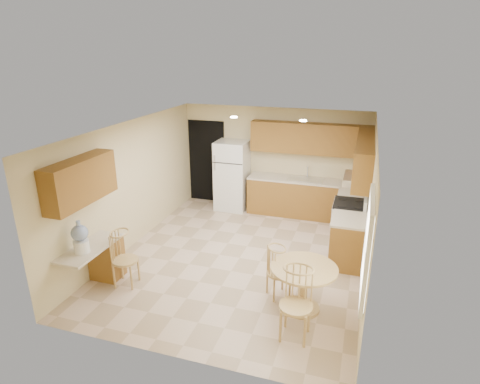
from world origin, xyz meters
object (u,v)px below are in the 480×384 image
(chair_table_a, at_px, (278,269))
(water_crock, at_px, (80,238))
(stove, at_px, (349,224))
(chair_table_b, at_px, (295,302))
(dining_table, at_px, (303,282))
(refrigerator, at_px, (232,175))
(chair_desk, at_px, (121,256))

(chair_table_a, height_order, water_crock, water_crock)
(stove, height_order, chair_table_b, stove)
(water_crock, bearing_deg, chair_table_b, -1.81)
(dining_table, height_order, water_crock, water_crock)
(refrigerator, height_order, water_crock, refrigerator)
(dining_table, height_order, chair_desk, chair_desk)
(refrigerator, distance_m, stove, 3.15)
(chair_table_a, height_order, chair_table_b, chair_table_b)
(chair_table_a, distance_m, water_crock, 3.12)
(water_crock, bearing_deg, dining_table, 10.70)
(chair_table_b, distance_m, chair_desk, 2.99)
(chair_table_b, bearing_deg, chair_desk, -7.73)
(dining_table, bearing_deg, chair_desk, -174.48)
(stove, bearing_deg, dining_table, -102.24)
(water_crock, bearing_deg, stove, 37.97)
(refrigerator, relative_size, chair_table_a, 1.95)
(refrigerator, relative_size, water_crock, 3.18)
(refrigerator, height_order, chair_table_a, refrigerator)
(stove, relative_size, dining_table, 1.09)
(refrigerator, xyz_separation_m, dining_table, (2.35, -3.64, -0.37))
(dining_table, bearing_deg, stove, 77.76)
(refrigerator, bearing_deg, water_crock, -103.77)
(stove, height_order, water_crock, water_crock)
(chair_table_a, xyz_separation_m, chair_desk, (-2.52, -0.45, 0.05))
(dining_table, height_order, chair_table_b, chair_table_b)
(chair_table_b, height_order, water_crock, water_crock)
(refrigerator, bearing_deg, chair_desk, -98.69)
(chair_desk, bearing_deg, chair_table_b, 72.79)
(chair_table_a, height_order, chair_desk, chair_desk)
(chair_desk, xyz_separation_m, water_crock, (-0.45, -0.36, 0.43))
(refrigerator, distance_m, dining_table, 4.35)
(chair_table_b, bearing_deg, refrigerator, -60.61)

